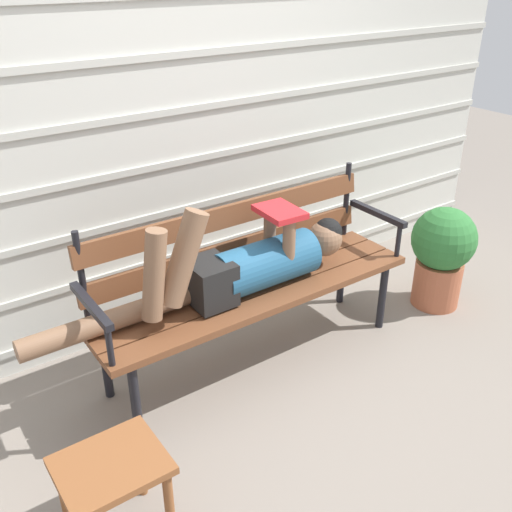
% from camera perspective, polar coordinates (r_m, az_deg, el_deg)
% --- Properties ---
extents(ground_plane, '(12.00, 12.00, 0.00)m').
position_cam_1_polar(ground_plane, '(3.13, 1.09, -10.91)').
color(ground_plane, gray).
extents(house_siding, '(4.88, 0.08, 2.20)m').
position_cam_1_polar(house_siding, '(3.20, -6.80, 11.95)').
color(house_siding, beige).
rests_on(house_siding, ground).
extents(park_bench, '(1.75, 0.46, 0.89)m').
position_cam_1_polar(park_bench, '(2.97, -0.75, -1.76)').
color(park_bench, brown).
rests_on(park_bench, ground).
extents(reclining_person, '(1.71, 0.26, 0.55)m').
position_cam_1_polar(reclining_person, '(2.83, -1.32, -0.97)').
color(reclining_person, '#23567A').
extents(footstool, '(0.37, 0.32, 0.37)m').
position_cam_1_polar(footstool, '(2.26, -13.96, -20.52)').
color(footstool, brown).
rests_on(footstool, ground).
extents(potted_plant, '(0.39, 0.39, 0.64)m').
position_cam_1_polar(potted_plant, '(3.66, 17.88, 0.36)').
color(potted_plant, '#AD5B3D').
rests_on(potted_plant, ground).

